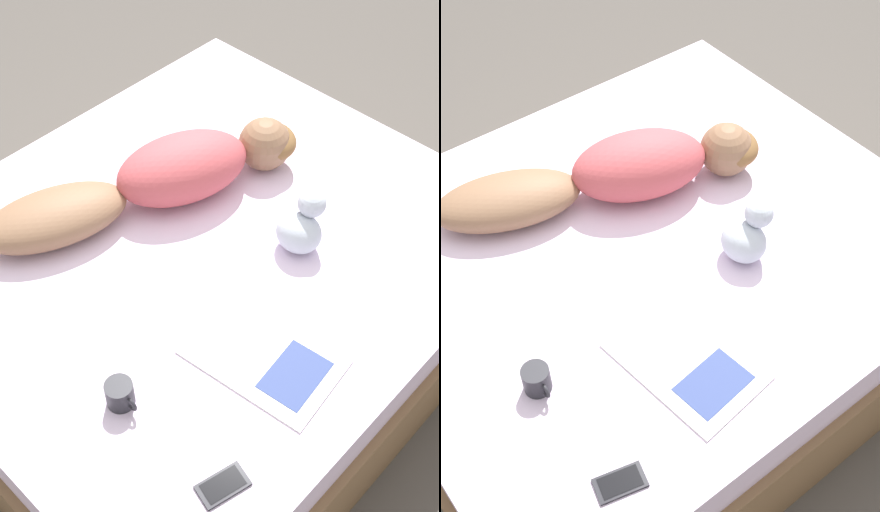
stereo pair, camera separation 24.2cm
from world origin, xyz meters
TOP-DOWN VIEW (x-y plane):
  - ground_plane at (0.00, 0.00)m, footprint 12.00×12.00m
  - bed at (0.00, 0.00)m, footprint 1.80×2.05m
  - person at (-0.25, 0.05)m, footprint 0.65×1.24m
  - open_magazine at (0.50, -0.22)m, footprint 0.49×0.35m
  - coffee_mug at (0.29, -0.63)m, footprint 0.12×0.09m
  - cell_phone at (0.69, -0.61)m, footprint 0.11×0.16m
  - plush_toy at (0.27, 0.22)m, footprint 0.17×0.18m

SIDE VIEW (x-z plane):
  - ground_plane at x=0.00m, z-range 0.00..0.00m
  - bed at x=0.00m, z-range 0.00..0.55m
  - open_magazine at x=0.50m, z-range 0.55..0.56m
  - cell_phone at x=0.69m, z-range 0.55..0.56m
  - coffee_mug at x=0.29m, z-range 0.56..0.65m
  - plush_toy at x=0.27m, z-range 0.54..0.76m
  - person at x=-0.25m, z-range 0.54..0.77m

